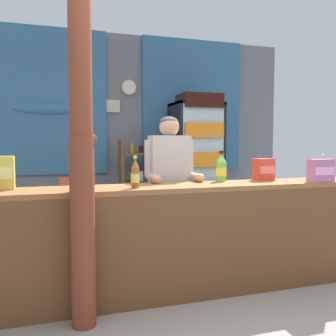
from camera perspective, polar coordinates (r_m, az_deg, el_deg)
name	(u,v)px	position (r m, az deg, el deg)	size (l,w,h in m)	color
ground_plane	(164,265)	(4.04, -0.68, -14.69)	(7.68, 7.68, 0.00)	gray
back_wall_curtained	(127,129)	(5.59, -6.29, 6.04)	(4.96, 0.22, 2.87)	slate
stall_counter	(176,230)	(3.07, 1.30, -9.59)	(3.73, 0.48, 0.93)	#935B33
timber_post	(81,143)	(2.59, -13.22, 3.76)	(0.19, 0.17, 2.68)	brown
drink_fridge	(197,158)	(5.30, 4.47, 1.51)	(0.68, 0.61, 1.96)	black
bottle_shelf_rack	(137,185)	(5.26, -4.88, -2.61)	(0.48, 0.28, 1.33)	brown
plastic_lawn_chair	(79,207)	(4.70, -13.59, -5.95)	(0.49, 0.49, 0.86)	#E5563D
shopkeeper	(170,177)	(3.52, 0.23, -1.36)	(0.49, 0.42, 1.54)	#28282D
soda_bottle_lime_soda	(221,168)	(3.46, 8.23, -0.04)	(0.10, 0.10, 0.28)	#75C64C
soda_bottle_orange_soda	(323,169)	(3.86, 22.78, -0.08)	(0.07, 0.07, 0.26)	orange
soda_bottle_iced_tea	(135,174)	(2.92, -5.09, -0.97)	(0.06, 0.06, 0.26)	brown
soda_bottle_cola	(81,177)	(2.83, -13.30, -1.31)	(0.06, 0.06, 0.25)	black
snack_box_wafer	(321,171)	(3.63, 22.52, -0.37)	(0.23, 0.11, 0.21)	#B76699
snack_box_crackers	(264,169)	(3.63, 14.56, -0.22)	(0.17, 0.13, 0.21)	#E5422D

